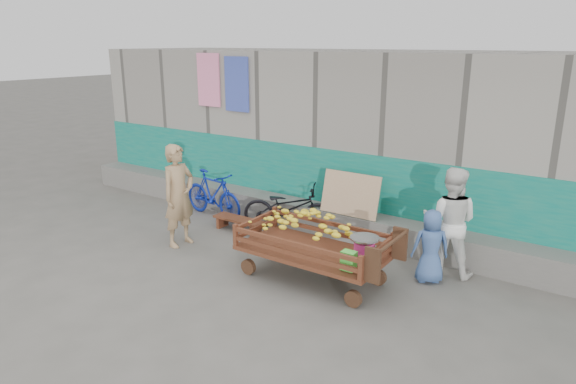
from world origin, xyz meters
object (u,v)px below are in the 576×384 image
Objects in this scene: bench at (239,222)px; child at (431,246)px; woman at (450,222)px; vendor_man at (179,196)px; banana_cart at (310,236)px; bicycle_dark at (288,208)px; bicycle_blue at (213,194)px.

bench is 3.40m from child.
vendor_man is at bearing 9.22° from woman.
banana_cart is 1.32× the size of vendor_man.
bicycle_dark is 1.58m from bicycle_blue.
banana_cart is 1.48× the size of bicycle_blue.
vendor_man is at bearing 120.64° from bicycle_dark.
bicycle_blue is (-1.57, -0.19, 0.03)m from bicycle_dark.
woman is at bearing 5.87° from bench.
bicycle_dark is 1.08× the size of bicycle_blue.
child is at bearing 32.00° from banana_cart.
vendor_man reaches higher than woman.
bicycle_dark is (-1.31, 1.39, -0.21)m from banana_cart.
vendor_man is 1.61× the size of child.
woman is 1.06× the size of bicycle_blue.
bicycle_blue is (-0.87, 0.32, 0.27)m from bench.
bicycle_dark is (-2.80, 0.15, -0.36)m from woman.
bicycle_blue is (-4.37, -0.04, -0.33)m from woman.
bicycle_dark is at bearing -42.73° from child.
banana_cart is at bearing -23.81° from bench.
bicycle_blue is at bearing 157.28° from banana_cart.
bicycle_blue is at bearing 73.48° from bicycle_dark.
banana_cart is 2.24m from bench.
bench is 0.90m from bicycle_dark.
child is 0.65× the size of bicycle_dark.
banana_cart is 1.40× the size of woman.
bench is 0.59× the size of bicycle_dark.
banana_cart is 2.13× the size of child.
bench is at bearing -31.91° from child.
vendor_man is 1.12× the size of bicycle_blue.
banana_cart is 3.12m from bicycle_blue.
child is at bearing 63.32° from woman.
woman is (3.50, 0.36, 0.60)m from bench.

